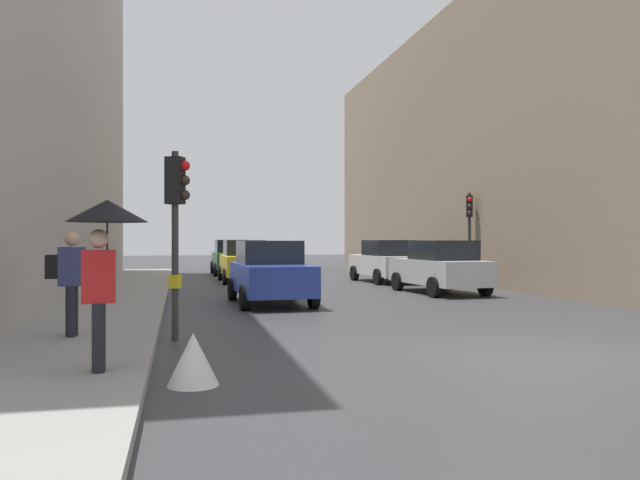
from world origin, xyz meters
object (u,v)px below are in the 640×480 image
Objects in this scene: traffic_light_near_right at (176,210)px; car_silver_hatchback at (440,267)px; warning_sign_triangle at (193,359)px; car_white_compact at (386,261)px; car_blue_van at (270,272)px; pedestrian_with_grey_backpack at (69,277)px; car_green_estate at (232,257)px; car_yellow_taxi at (245,261)px; pedestrian_with_umbrella at (105,236)px; traffic_light_mid_street at (469,222)px; car_red_sedan at (232,255)px.

car_silver_hatchback is at bearing 42.34° from traffic_light_near_right.
traffic_light_near_right is at bearing 93.68° from warning_sign_triangle.
car_white_compact is 1.01× the size of car_blue_van.
pedestrian_with_grey_backpack is at bearing -127.72° from car_white_compact.
warning_sign_triangle is (0.22, -3.48, -2.00)m from traffic_light_near_right.
car_silver_hatchback is at bearing -64.80° from car_green_estate.
pedestrian_with_grey_backpack is at bearing -102.22° from car_green_estate.
pedestrian_with_grey_backpack is (-4.45, -14.59, 0.29)m from car_yellow_taxi.
pedestrian_with_grey_backpack reaches higher than car_green_estate.
pedestrian_with_umbrella reaches higher than car_yellow_taxi.
traffic_light_near_right is 4.02m from warning_sign_triangle.
car_yellow_taxi is 18.10m from warning_sign_triangle.
car_yellow_taxi is at bearing 155.47° from traffic_light_mid_street.
traffic_light_near_right is 0.80× the size of car_green_estate.
car_red_sedan is 2.43× the size of pedestrian_with_grey_backpack.
pedestrian_with_grey_backpack is 3.97m from warning_sign_triangle.
car_yellow_taxi is at bearing 82.19° from warning_sign_triangle.
car_red_sedan is at bearing 113.59° from car_white_compact.
car_yellow_taxi is 8.87m from car_silver_hatchback.
car_yellow_taxi is (2.68, 14.44, -1.45)m from traffic_light_near_right.
car_silver_hatchback is 6.30m from car_blue_van.
car_yellow_taxi and car_silver_hatchback have the same top height.
pedestrian_with_umbrella reaches higher than car_green_estate.
traffic_light_mid_street reaches higher than car_white_compact.
car_green_estate is at bearing 81.49° from pedestrian_with_umbrella.
pedestrian_with_grey_backpack is at bearing -142.47° from car_silver_hatchback.
car_yellow_taxi is (-5.77, 1.37, 0.00)m from car_white_compact.
car_blue_van is at bearing -90.50° from car_green_estate.
traffic_light_mid_street reaches higher than warning_sign_triangle.
traffic_light_near_right reaches higher than car_yellow_taxi.
pedestrian_with_umbrella is 1.89m from warning_sign_triangle.
car_blue_van and car_red_sedan have the same top height.
car_green_estate is at bearing 129.31° from car_white_compact.
car_white_compact is at bearing -13.40° from car_yellow_taxi.
car_green_estate is 13.75m from car_silver_hatchback.
pedestrian_with_grey_backpack is at bearing -100.75° from car_red_sedan.
car_blue_van is at bearing -161.62° from car_silver_hatchback.
car_green_estate is (-0.05, 5.73, 0.00)m from car_yellow_taxi.
traffic_light_mid_street is at bearing 52.63° from warning_sign_triangle.
car_yellow_taxi is 0.98× the size of car_red_sedan.
traffic_light_near_right is at bearing -122.89° from car_white_compact.
car_red_sedan is at bearing 107.05° from car_silver_hatchback.
car_yellow_taxi is at bearing 78.61° from pedestrian_with_umbrella.
traffic_light_mid_street is 5.53× the size of warning_sign_triangle.
car_yellow_taxi reaches higher than warning_sign_triangle.
pedestrian_with_umbrella is at bearing -101.39° from car_yellow_taxi.
warning_sign_triangle is at bearing -95.64° from car_red_sedan.
warning_sign_triangle is (-2.28, -9.22, -0.55)m from car_blue_van.
traffic_light_mid_street reaches higher than car_green_estate.
traffic_light_near_right reaches higher than car_white_compact.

